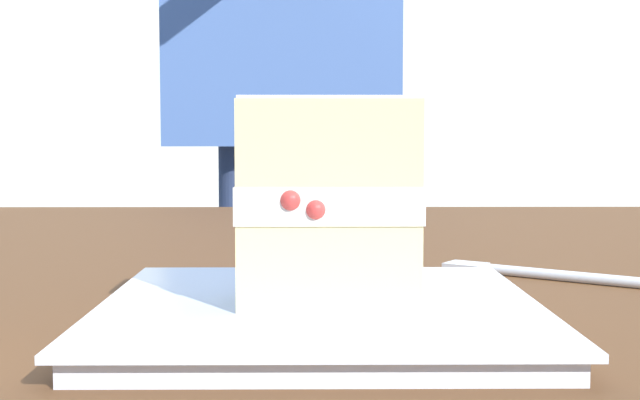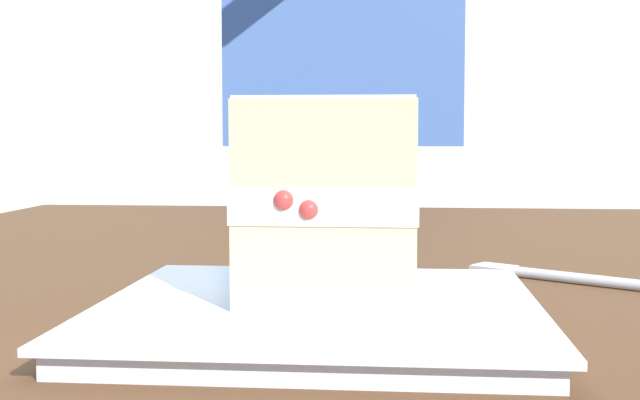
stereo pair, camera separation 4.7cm
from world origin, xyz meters
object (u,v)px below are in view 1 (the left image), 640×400
(dessert_plate, at_px, (320,314))
(diner_person, at_px, (281,8))
(cake_slice, at_px, (328,201))
(patio_table, at_px, (501,352))
(dessert_fork, at_px, (537,273))

(dessert_plate, distance_m, diner_person, 1.17)
(diner_person, bearing_deg, cake_slice, 93.26)
(patio_table, xyz_separation_m, dessert_fork, (-0.00, 0.11, 0.09))
(cake_slice, height_order, diner_person, diner_person)
(patio_table, bearing_deg, diner_person, -75.25)
(dessert_plate, bearing_deg, dessert_fork, -134.51)
(cake_slice, bearing_deg, patio_table, -118.64)
(diner_person, bearing_deg, patio_table, 104.75)
(cake_slice, xyz_separation_m, dessert_fork, (-0.16, -0.17, -0.07))
(dessert_plate, height_order, dessert_fork, dessert_plate)
(cake_slice, distance_m, diner_person, 1.17)
(dessert_plate, relative_size, dessert_fork, 1.60)
(patio_table, relative_size, dessert_fork, 8.88)
(cake_slice, distance_m, dessert_fork, 0.25)
(dessert_plate, distance_m, cake_slice, 0.06)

